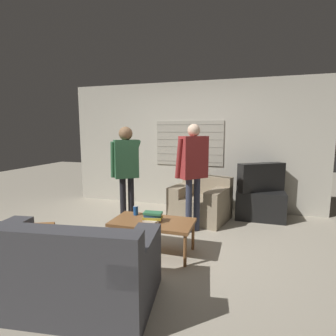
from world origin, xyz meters
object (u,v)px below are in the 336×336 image
at_px(couch_blue, 60,270).
at_px(soda_can, 136,211).
at_px(spare_remote, 155,221).
at_px(armchair_beige, 201,202).
at_px(book_stack, 153,217).
at_px(tv, 261,177).
at_px(person_left_standing, 126,164).
at_px(person_right_standing, 193,164).
at_px(coffee_table, 153,224).

distance_m(couch_blue, soda_can, 1.36).
relative_size(couch_blue, spare_remote, 14.39).
bearing_deg(armchair_beige, book_stack, 90.43).
xyz_separation_m(couch_blue, tv, (1.86, 3.00, 0.45)).
xyz_separation_m(person_left_standing, spare_remote, (0.79, -0.84, -0.60)).
relative_size(tv, person_right_standing, 0.49).
bearing_deg(person_right_standing, couch_blue, -158.59).
relative_size(book_stack, soda_can, 2.01).
xyz_separation_m(armchair_beige, spare_remote, (-0.33, -1.54, 0.13)).
bearing_deg(book_stack, person_right_standing, 69.44).
height_order(tv, spare_remote, tv).
bearing_deg(spare_remote, soda_can, 109.81).
bearing_deg(person_right_standing, person_left_standing, 137.50).
height_order(person_left_standing, soda_can, person_left_standing).
relative_size(tv, soda_can, 6.57).
relative_size(tv, book_stack, 3.27).
distance_m(couch_blue, coffee_table, 1.27).
bearing_deg(person_right_standing, book_stack, -157.70).
distance_m(coffee_table, tv, 2.32).
relative_size(armchair_beige, book_stack, 4.35).
xyz_separation_m(couch_blue, spare_remote, (0.52, 1.14, 0.13)).
xyz_separation_m(coffee_table, soda_can, (-0.30, 0.16, 0.10)).
bearing_deg(spare_remote, tv, 13.60).
height_order(soda_can, spare_remote, soda_can).
xyz_separation_m(soda_can, spare_remote, (0.36, -0.20, -0.05)).
bearing_deg(person_right_standing, armchair_beige, 39.09).
bearing_deg(person_left_standing, tv, -10.08).
bearing_deg(tv, armchair_beige, -16.20).
xyz_separation_m(couch_blue, person_right_standing, (0.81, 2.06, 0.75)).
bearing_deg(book_stack, spare_remote, -33.68).
distance_m(couch_blue, spare_remote, 1.26).
relative_size(tv, spare_remote, 6.64).
xyz_separation_m(person_right_standing, soda_can, (-0.64, -0.73, -0.58)).
bearing_deg(armchair_beige, person_left_standing, 46.37).
bearing_deg(person_right_standing, soda_can, -178.71).
bearing_deg(couch_blue, book_stack, 60.07).
bearing_deg(book_stack, tv, 52.88).
relative_size(person_right_standing, book_stack, 6.63).
xyz_separation_m(tv, spare_remote, (-1.34, -1.86, -0.32)).
height_order(armchair_beige, coffee_table, armchair_beige).
height_order(person_left_standing, person_right_standing, person_right_standing).
distance_m(couch_blue, person_left_standing, 2.12).
bearing_deg(armchair_beige, coffee_table, 90.04).
relative_size(tv, person_left_standing, 0.50).
bearing_deg(spare_remote, armchair_beige, 37.23).
relative_size(couch_blue, tv, 2.17).
xyz_separation_m(person_right_standing, book_stack, (-0.34, -0.90, -0.58)).
height_order(coffee_table, spare_remote, spare_remote).
bearing_deg(soda_can, tv, 44.44).
height_order(coffee_table, person_left_standing, person_left_standing).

